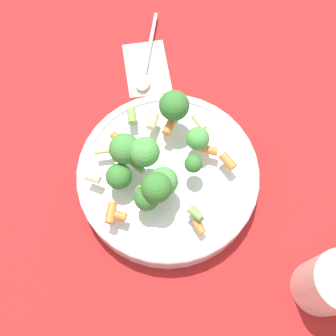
% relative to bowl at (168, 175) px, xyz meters
% --- Properties ---
extents(ground_plane, '(3.00, 3.00, 0.00)m').
position_rel_bowl_xyz_m(ground_plane, '(0.00, 0.00, -0.03)').
color(ground_plane, maroon).
extents(bowl, '(0.28, 0.28, 0.05)m').
position_rel_bowl_xyz_m(bowl, '(0.00, 0.00, 0.00)').
color(bowl, silver).
rests_on(bowl, ground_plane).
extents(pasta_salad, '(0.23, 0.21, 0.08)m').
position_rel_bowl_xyz_m(pasta_salad, '(0.01, 0.02, 0.06)').
color(pasta_salad, '#8CB766').
rests_on(pasta_salad, bowl).
extents(cup, '(0.08, 0.08, 0.10)m').
position_rel_bowl_xyz_m(cup, '(-0.24, -0.14, 0.03)').
color(cup, silver).
rests_on(cup, ground_plane).
extents(napkin, '(0.13, 0.10, 0.01)m').
position_rel_bowl_xyz_m(napkin, '(0.22, -0.05, -0.02)').
color(napkin, beige).
rests_on(napkin, ground_plane).
extents(spoon, '(0.16, 0.11, 0.01)m').
position_rel_bowl_xyz_m(spoon, '(0.22, -0.05, -0.01)').
color(spoon, silver).
rests_on(spoon, napkin).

